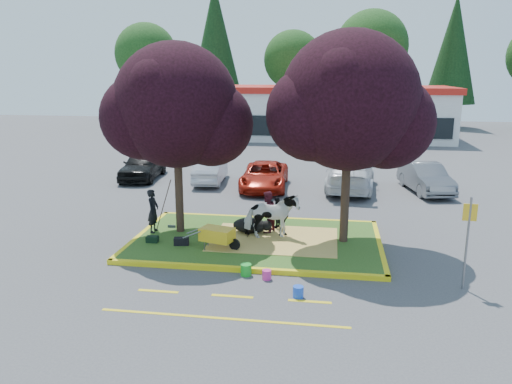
# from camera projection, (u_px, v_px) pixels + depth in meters

# --- Properties ---
(ground) EXTENTS (90.00, 90.00, 0.00)m
(ground) POSITION_uv_depth(u_px,v_px,m) (257.00, 243.00, 16.94)
(ground) COLOR #424244
(ground) RESTS_ON ground
(median_island) EXTENTS (8.00, 5.00, 0.15)m
(median_island) POSITION_uv_depth(u_px,v_px,m) (257.00, 241.00, 16.92)
(median_island) COLOR #2A4F18
(median_island) RESTS_ON ground
(curb_near) EXTENTS (8.30, 0.16, 0.15)m
(curb_near) POSITION_uv_depth(u_px,v_px,m) (243.00, 270.00, 14.44)
(curb_near) COLOR yellow
(curb_near) RESTS_ON ground
(curb_far) EXTENTS (8.30, 0.16, 0.15)m
(curb_far) POSITION_uv_depth(u_px,v_px,m) (267.00, 219.00, 19.40)
(curb_far) COLOR yellow
(curb_far) RESTS_ON ground
(curb_left) EXTENTS (0.16, 5.30, 0.15)m
(curb_left) POSITION_uv_depth(u_px,v_px,m) (142.00, 235.00, 17.52)
(curb_left) COLOR yellow
(curb_left) RESTS_ON ground
(curb_right) EXTENTS (0.16, 5.30, 0.15)m
(curb_right) POSITION_uv_depth(u_px,v_px,m) (380.00, 247.00, 16.32)
(curb_right) COLOR yellow
(curb_right) RESTS_ON ground
(straw_bedding) EXTENTS (4.20, 3.00, 0.01)m
(straw_bedding) POSITION_uv_depth(u_px,v_px,m) (274.00, 239.00, 16.81)
(straw_bedding) COLOR #DBBF5A
(straw_bedding) RESTS_ON median_island
(tree_purple_left) EXTENTS (5.06, 4.20, 6.51)m
(tree_purple_left) POSITION_uv_depth(u_px,v_px,m) (176.00, 111.00, 16.68)
(tree_purple_left) COLOR black
(tree_purple_left) RESTS_ON median_island
(tree_purple_right) EXTENTS (5.30, 4.40, 6.82)m
(tree_purple_right) POSITION_uv_depth(u_px,v_px,m) (350.00, 108.00, 15.60)
(tree_purple_right) COLOR black
(tree_purple_right) RESTS_ON median_island
(fire_lane_stripe_a) EXTENTS (1.10, 0.12, 0.01)m
(fire_lane_stripe_a) POSITION_uv_depth(u_px,v_px,m) (158.00, 291.00, 13.20)
(fire_lane_stripe_a) COLOR yellow
(fire_lane_stripe_a) RESTS_ON ground
(fire_lane_stripe_b) EXTENTS (1.10, 0.12, 0.01)m
(fire_lane_stripe_b) POSITION_uv_depth(u_px,v_px,m) (232.00, 296.00, 12.90)
(fire_lane_stripe_b) COLOR yellow
(fire_lane_stripe_b) RESTS_ON ground
(fire_lane_stripe_c) EXTENTS (1.10, 0.12, 0.01)m
(fire_lane_stripe_c) POSITION_uv_depth(u_px,v_px,m) (310.00, 301.00, 12.61)
(fire_lane_stripe_c) COLOR yellow
(fire_lane_stripe_c) RESTS_ON ground
(fire_lane_long) EXTENTS (6.00, 0.10, 0.01)m
(fire_lane_long) POSITION_uv_depth(u_px,v_px,m) (222.00, 318.00, 11.75)
(fire_lane_long) COLOR yellow
(fire_lane_long) RESTS_ON ground
(retail_building) EXTENTS (20.40, 8.40, 4.40)m
(retail_building) POSITION_uv_depth(u_px,v_px,m) (328.00, 112.00, 42.98)
(retail_building) COLOR silver
(retail_building) RESTS_ON ground
(treeline) EXTENTS (46.58, 7.80, 14.63)m
(treeline) POSITION_uv_depth(u_px,v_px,m) (324.00, 50.00, 51.04)
(treeline) COLOR black
(treeline) RESTS_ON ground
(cow) EXTENTS (1.97, 1.34, 1.52)m
(cow) POSITION_uv_depth(u_px,v_px,m) (271.00, 216.00, 16.77)
(cow) COLOR white
(cow) RESTS_ON median_island
(calf) EXTENTS (1.23, 0.70, 0.53)m
(calf) POSITION_uv_depth(u_px,v_px,m) (250.00, 225.00, 17.46)
(calf) COLOR black
(calf) RESTS_ON median_island
(handler) EXTENTS (0.38, 0.57, 1.53)m
(handler) POSITION_uv_depth(u_px,v_px,m) (153.00, 211.00, 17.44)
(handler) COLOR black
(handler) RESTS_ON median_island
(visitor_a) EXTENTS (0.76, 0.86, 1.47)m
(visitor_a) POSITION_uv_depth(u_px,v_px,m) (267.00, 212.00, 17.38)
(visitor_a) COLOR #4E1623
(visitor_a) RESTS_ON median_island
(visitor_b) EXTENTS (0.52, 0.74, 1.16)m
(visitor_b) POSITION_uv_depth(u_px,v_px,m) (277.00, 213.00, 17.88)
(visitor_b) COLOR black
(visitor_b) RESTS_ON median_island
(wheelbarrow) EXTENTS (1.84, 0.87, 0.70)m
(wheelbarrow) POSITION_uv_depth(u_px,v_px,m) (217.00, 235.00, 15.78)
(wheelbarrow) COLOR black
(wheelbarrow) RESTS_ON median_island
(gear_bag_dark) EXTENTS (0.51, 0.34, 0.24)m
(gear_bag_dark) POSITION_uv_depth(u_px,v_px,m) (181.00, 241.00, 16.25)
(gear_bag_dark) COLOR black
(gear_bag_dark) RESTS_ON median_island
(gear_bag_green) EXTENTS (0.40, 0.26, 0.21)m
(gear_bag_green) POSITION_uv_depth(u_px,v_px,m) (152.00, 239.00, 16.51)
(gear_bag_green) COLOR black
(gear_bag_green) RESTS_ON median_island
(sign_post) EXTENTS (0.35, 0.06, 2.53)m
(sign_post) POSITION_uv_depth(u_px,v_px,m) (468.00, 233.00, 13.00)
(sign_post) COLOR slate
(sign_post) RESTS_ON ground
(bucket_green) EXTENTS (0.39, 0.39, 0.34)m
(bucket_green) POSITION_uv_depth(u_px,v_px,m) (246.00, 270.00, 14.19)
(bucket_green) COLOR green
(bucket_green) RESTS_ON ground
(bucket_pink) EXTENTS (0.31, 0.31, 0.27)m
(bucket_pink) POSITION_uv_depth(u_px,v_px,m) (267.00, 275.00, 13.92)
(bucket_pink) COLOR #D8308B
(bucket_pink) RESTS_ON ground
(bucket_blue) EXTENTS (0.30, 0.30, 0.30)m
(bucket_blue) POSITION_uv_depth(u_px,v_px,m) (298.00, 292.00, 12.82)
(bucket_blue) COLOR blue
(bucket_blue) RESTS_ON ground
(car_black) EXTENTS (2.15, 4.56, 1.51)m
(car_black) POSITION_uv_depth(u_px,v_px,m) (143.00, 165.00, 26.84)
(car_black) COLOR black
(car_black) RESTS_ON ground
(car_silver) EXTENTS (1.62, 3.92, 1.26)m
(car_silver) POSITION_uv_depth(u_px,v_px,m) (210.00, 171.00, 25.86)
(car_silver) COLOR #AFB1B8
(car_silver) RESTS_ON ground
(car_red) EXTENTS (2.35, 4.76, 1.30)m
(car_red) POSITION_uv_depth(u_px,v_px,m) (264.00, 176.00, 24.58)
(car_red) COLOR #A31B0D
(car_red) RESTS_ON ground
(car_white) EXTENTS (2.68, 5.61, 1.58)m
(car_white) POSITION_uv_depth(u_px,v_px,m) (351.00, 174.00, 24.32)
(car_white) COLOR silver
(car_white) RESTS_ON ground
(car_grey) EXTENTS (2.27, 4.42, 1.39)m
(car_grey) POSITION_uv_depth(u_px,v_px,m) (426.00, 178.00, 23.87)
(car_grey) COLOR slate
(car_grey) RESTS_ON ground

